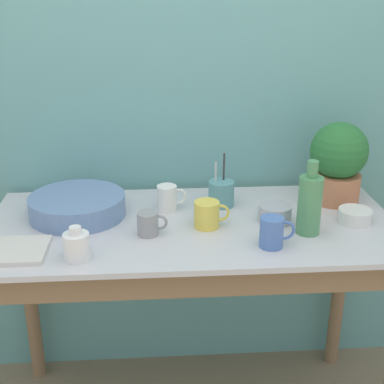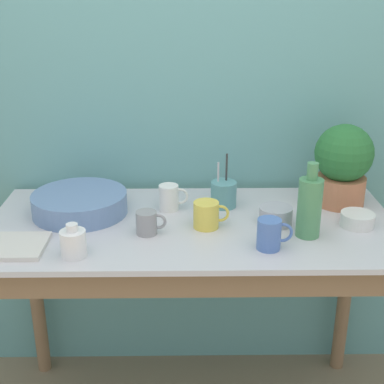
{
  "view_description": "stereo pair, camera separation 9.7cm",
  "coord_description": "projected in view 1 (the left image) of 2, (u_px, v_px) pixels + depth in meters",
  "views": [
    {
      "loc": [
        -0.12,
        -1.41,
        1.71
      ],
      "look_at": [
        0.0,
        0.35,
        1.01
      ],
      "focal_mm": 50.0,
      "sensor_mm": 36.0,
      "label": 1
    },
    {
      "loc": [
        -0.02,
        -1.41,
        1.71
      ],
      "look_at": [
        0.0,
        0.35,
        1.01
      ],
      "focal_mm": 50.0,
      "sensor_mm": 36.0,
      "label": 2
    }
  ],
  "objects": [
    {
      "name": "wall_back",
      "position": [
        185.0,
        113.0,
        2.19
      ],
      "size": [
        6.0,
        0.05,
        2.4
      ],
      "color": "#609E9E",
      "rests_on": "ground_plane"
    },
    {
      "name": "counter_table",
      "position": [
        193.0,
        267.0,
        1.97
      ],
      "size": [
        1.49,
        0.69,
        0.89
      ],
      "color": "#846647",
      "rests_on": "ground_plane"
    },
    {
      "name": "potted_plant",
      "position": [
        338.0,
        161.0,
        2.07
      ],
      "size": [
        0.22,
        0.22,
        0.32
      ],
      "color": "#B7704C",
      "rests_on": "counter_table"
    },
    {
      "name": "bowl_wash_large",
      "position": [
        77.0,
        206.0,
        1.98
      ],
      "size": [
        0.35,
        0.35,
        0.08
      ],
      "color": "#6684B2",
      "rests_on": "counter_table"
    },
    {
      "name": "bottle_tall",
      "position": [
        310.0,
        204.0,
        1.82
      ],
      "size": [
        0.08,
        0.08,
        0.26
      ],
      "color": "#4C8C59",
      "rests_on": "counter_table"
    },
    {
      "name": "bottle_short",
      "position": [
        77.0,
        246.0,
        1.67
      ],
      "size": [
        0.08,
        0.08,
        0.11
      ],
      "color": "white",
      "rests_on": "counter_table"
    },
    {
      "name": "mug_grey",
      "position": [
        148.0,
        224.0,
        1.83
      ],
      "size": [
        0.11,
        0.07,
        0.08
      ],
      "color": "gray",
      "rests_on": "counter_table"
    },
    {
      "name": "mug_yellow",
      "position": [
        207.0,
        214.0,
        1.89
      ],
      "size": [
        0.13,
        0.09,
        0.1
      ],
      "color": "#E5CC4C",
      "rests_on": "counter_table"
    },
    {
      "name": "mug_blue",
      "position": [
        272.0,
        232.0,
        1.75
      ],
      "size": [
        0.12,
        0.08,
        0.1
      ],
      "color": "#4C70B7",
      "rests_on": "counter_table"
    },
    {
      "name": "mug_white",
      "position": [
        168.0,
        198.0,
        2.03
      ],
      "size": [
        0.11,
        0.08,
        0.1
      ],
      "color": "white",
      "rests_on": "counter_table"
    },
    {
      "name": "bowl_small_steel",
      "position": [
        275.0,
        214.0,
        1.93
      ],
      "size": [
        0.12,
        0.12,
        0.06
      ],
      "color": "#A8A8B2",
      "rests_on": "counter_table"
    },
    {
      "name": "bowl_small_enamel_white",
      "position": [
        355.0,
        216.0,
        1.94
      ],
      "size": [
        0.12,
        0.12,
        0.05
      ],
      "color": "silver",
      "rests_on": "counter_table"
    },
    {
      "name": "utensil_cup",
      "position": [
        221.0,
        193.0,
        2.07
      ],
      "size": [
        0.1,
        0.1,
        0.21
      ],
      "color": "#569399",
      "rests_on": "counter_table"
    },
    {
      "name": "tray_board",
      "position": [
        15.0,
        251.0,
        1.72
      ],
      "size": [
        0.21,
        0.19,
        0.02
      ],
      "color": "beige",
      "rests_on": "counter_table"
    }
  ]
}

